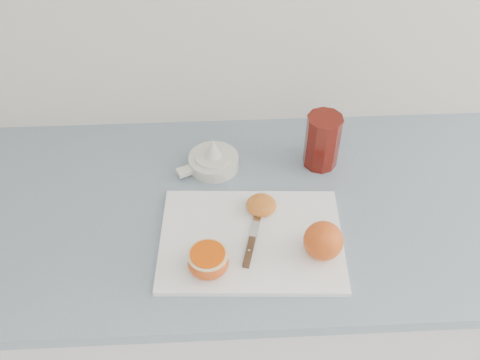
% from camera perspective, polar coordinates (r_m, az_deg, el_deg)
% --- Properties ---
extents(counter, '(2.45, 0.64, 0.89)m').
position_cam_1_polar(counter, '(1.57, 3.92, -13.39)').
color(counter, silver).
rests_on(counter, ground).
extents(cutting_board, '(0.40, 0.29, 0.01)m').
position_cam_1_polar(cutting_board, '(1.13, 1.21, -6.37)').
color(cutting_board, white).
rests_on(cutting_board, counter).
extents(whole_orange, '(0.08, 0.08, 0.08)m').
position_cam_1_polar(whole_orange, '(1.08, 8.87, -6.43)').
color(whole_orange, orange).
rests_on(whole_orange, cutting_board).
extents(half_orange, '(0.08, 0.08, 0.05)m').
position_cam_1_polar(half_orange, '(1.06, -3.42, -8.65)').
color(half_orange, orange).
rests_on(half_orange, cutting_board).
extents(squeezed_shell, '(0.07, 0.07, 0.03)m').
position_cam_1_polar(squeezed_shell, '(1.17, 2.28, -2.67)').
color(squeezed_shell, '#CC6621').
rests_on(squeezed_shell, cutting_board).
extents(paring_knife, '(0.06, 0.17, 0.01)m').
position_cam_1_polar(paring_knife, '(1.11, 1.13, -7.07)').
color(paring_knife, '#4F2E1D').
rests_on(paring_knife, cutting_board).
extents(citrus_juicer, '(0.15, 0.12, 0.08)m').
position_cam_1_polar(citrus_juicer, '(1.28, -2.89, 2.17)').
color(citrus_juicer, white).
rests_on(citrus_juicer, counter).
extents(red_tumbler, '(0.08, 0.08, 0.14)m').
position_cam_1_polar(red_tumbler, '(1.28, 8.75, 3.95)').
color(red_tumbler, '#5D120B').
rests_on(red_tumbler, counter).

